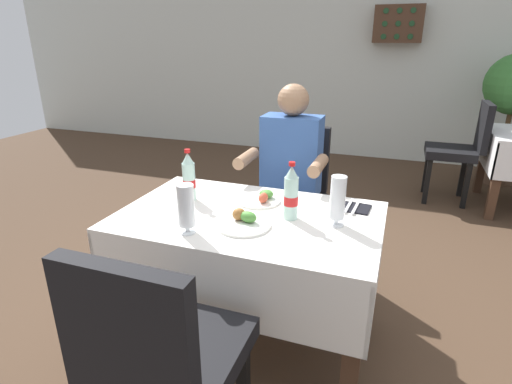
{
  "coord_description": "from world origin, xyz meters",
  "views": [
    {
      "loc": [
        0.54,
        -1.61,
        1.5
      ],
      "look_at": [
        -0.09,
        0.14,
        0.8
      ],
      "focal_mm": 28.39,
      "sensor_mm": 36.0,
      "label": 1
    }
  ],
  "objects_px": {
    "plate_far_diner": "(261,199)",
    "beer_glass_left": "(186,209)",
    "background_chair_left": "(461,146)",
    "wall_bottle_rack": "(398,24)",
    "main_dining_table": "(249,246)",
    "chair_far_diner_seat": "(291,192)",
    "cola_bottle_primary": "(189,178)",
    "plate_near_camera": "(244,222)",
    "napkin_cutlery_set": "(352,207)",
    "chair_near_camera_side": "(163,355)",
    "seated_diner_far": "(289,175)",
    "cola_bottle_secondary": "(291,194)",
    "beer_glass_middle": "(338,201)"
  },
  "relations": [
    {
      "from": "cola_bottle_primary",
      "to": "chair_far_diner_seat",
      "type": "bearing_deg",
      "value": 62.81
    },
    {
      "from": "beer_glass_left",
      "to": "background_chair_left",
      "type": "relative_size",
      "value": 0.23
    },
    {
      "from": "chair_near_camera_side",
      "to": "beer_glass_middle",
      "type": "xyz_separation_m",
      "value": [
        0.41,
        0.81,
        0.28
      ]
    },
    {
      "from": "chair_near_camera_side",
      "to": "cola_bottle_secondary",
      "type": "bearing_deg",
      "value": 76.34
    },
    {
      "from": "plate_far_diner",
      "to": "beer_glass_middle",
      "type": "xyz_separation_m",
      "value": [
        0.41,
        -0.15,
        0.1
      ]
    },
    {
      "from": "chair_near_camera_side",
      "to": "background_chair_left",
      "type": "xyz_separation_m",
      "value": [
        1.2,
        3.31,
        0.0
      ]
    },
    {
      "from": "plate_near_camera",
      "to": "napkin_cutlery_set",
      "type": "xyz_separation_m",
      "value": [
        0.43,
        0.36,
        -0.01
      ]
    },
    {
      "from": "napkin_cutlery_set",
      "to": "beer_glass_left",
      "type": "bearing_deg",
      "value": -140.89
    },
    {
      "from": "main_dining_table",
      "to": "wall_bottle_rack",
      "type": "bearing_deg",
      "value": 83.08
    },
    {
      "from": "chair_far_diner_seat",
      "to": "chair_near_camera_side",
      "type": "bearing_deg",
      "value": -90.0
    },
    {
      "from": "main_dining_table",
      "to": "plate_far_diner",
      "type": "height_order",
      "value": "plate_far_diner"
    },
    {
      "from": "plate_near_camera",
      "to": "cola_bottle_primary",
      "type": "height_order",
      "value": "cola_bottle_primary"
    },
    {
      "from": "plate_near_camera",
      "to": "beer_glass_middle",
      "type": "bearing_deg",
      "value": 20.13
    },
    {
      "from": "chair_far_diner_seat",
      "to": "napkin_cutlery_set",
      "type": "relative_size",
      "value": 5.03
    },
    {
      "from": "napkin_cutlery_set",
      "to": "chair_near_camera_side",
      "type": "bearing_deg",
      "value": -113.78
    },
    {
      "from": "cola_bottle_primary",
      "to": "background_chair_left",
      "type": "xyz_separation_m",
      "value": [
        1.56,
        2.45,
        -0.28
      ]
    },
    {
      "from": "main_dining_table",
      "to": "cola_bottle_primary",
      "type": "height_order",
      "value": "cola_bottle_primary"
    },
    {
      "from": "main_dining_table",
      "to": "beer_glass_left",
      "type": "height_order",
      "value": "beer_glass_left"
    },
    {
      "from": "chair_near_camera_side",
      "to": "wall_bottle_rack",
      "type": "distance_m",
      "value": 4.73
    },
    {
      "from": "chair_near_camera_side",
      "to": "beer_glass_middle",
      "type": "bearing_deg",
      "value": 63.13
    },
    {
      "from": "plate_far_diner",
      "to": "plate_near_camera",
      "type": "bearing_deg",
      "value": -85.7
    },
    {
      "from": "main_dining_table",
      "to": "chair_far_diner_seat",
      "type": "height_order",
      "value": "chair_far_diner_seat"
    },
    {
      "from": "beer_glass_left",
      "to": "plate_far_diner",
      "type": "bearing_deg",
      "value": 68.15
    },
    {
      "from": "plate_far_diner",
      "to": "cola_bottle_secondary",
      "type": "height_order",
      "value": "cola_bottle_secondary"
    },
    {
      "from": "plate_far_diner",
      "to": "beer_glass_left",
      "type": "xyz_separation_m",
      "value": [
        -0.18,
        -0.45,
        0.09
      ]
    },
    {
      "from": "plate_far_diner",
      "to": "chair_near_camera_side",
      "type": "bearing_deg",
      "value": -89.85
    },
    {
      "from": "plate_near_camera",
      "to": "main_dining_table",
      "type": "bearing_deg",
      "value": 99.54
    },
    {
      "from": "seated_diner_far",
      "to": "plate_near_camera",
      "type": "bearing_deg",
      "value": -89.29
    },
    {
      "from": "plate_far_diner",
      "to": "background_chair_left",
      "type": "bearing_deg",
      "value": 62.97
    },
    {
      "from": "main_dining_table",
      "to": "background_chair_left",
      "type": "height_order",
      "value": "background_chair_left"
    },
    {
      "from": "seated_diner_far",
      "to": "chair_near_camera_side",
      "type": "bearing_deg",
      "value": -90.39
    },
    {
      "from": "chair_far_diner_seat",
      "to": "beer_glass_left",
      "type": "relative_size",
      "value": 4.41
    },
    {
      "from": "seated_diner_far",
      "to": "napkin_cutlery_set",
      "type": "relative_size",
      "value": 6.53
    },
    {
      "from": "main_dining_table",
      "to": "cola_bottle_primary",
      "type": "distance_m",
      "value": 0.47
    },
    {
      "from": "beer_glass_middle",
      "to": "cola_bottle_primary",
      "type": "height_order",
      "value": "cola_bottle_primary"
    },
    {
      "from": "plate_near_camera",
      "to": "napkin_cutlery_set",
      "type": "distance_m",
      "value": 0.57
    },
    {
      "from": "beer_glass_middle",
      "to": "beer_glass_left",
      "type": "bearing_deg",
      "value": -153.53
    },
    {
      "from": "wall_bottle_rack",
      "to": "beer_glass_middle",
      "type": "bearing_deg",
      "value": -90.79
    },
    {
      "from": "seated_diner_far",
      "to": "beer_glass_left",
      "type": "height_order",
      "value": "seated_diner_far"
    },
    {
      "from": "plate_near_camera",
      "to": "napkin_cutlery_set",
      "type": "bearing_deg",
      "value": 40.06
    },
    {
      "from": "background_chair_left",
      "to": "cola_bottle_primary",
      "type": "bearing_deg",
      "value": -122.46
    },
    {
      "from": "plate_far_diner",
      "to": "cola_bottle_secondary",
      "type": "bearing_deg",
      "value": -36.98
    },
    {
      "from": "chair_far_diner_seat",
      "to": "napkin_cutlery_set",
      "type": "distance_m",
      "value": 0.72
    },
    {
      "from": "chair_far_diner_seat",
      "to": "wall_bottle_rack",
      "type": "distance_m",
      "value": 3.25
    },
    {
      "from": "main_dining_table",
      "to": "plate_near_camera",
      "type": "relative_size",
      "value": 5.04
    },
    {
      "from": "chair_far_diner_seat",
      "to": "background_chair_left",
      "type": "distance_m",
      "value": 2.12
    },
    {
      "from": "beer_glass_left",
      "to": "napkin_cutlery_set",
      "type": "height_order",
      "value": "beer_glass_left"
    },
    {
      "from": "background_chair_left",
      "to": "plate_near_camera",
      "type": "bearing_deg",
      "value": -113.99
    },
    {
      "from": "plate_far_diner",
      "to": "cola_bottle_secondary",
      "type": "xyz_separation_m",
      "value": [
        0.2,
        -0.15,
        0.1
      ]
    },
    {
      "from": "background_chair_left",
      "to": "wall_bottle_rack",
      "type": "distance_m",
      "value": 1.84
    }
  ]
}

